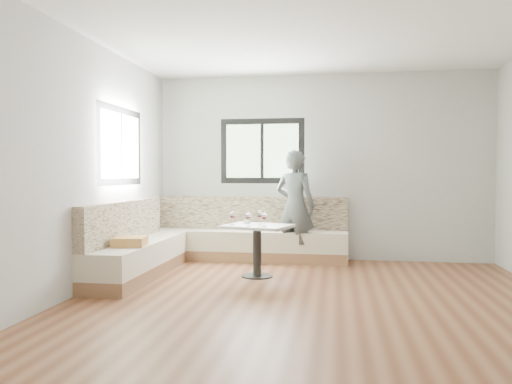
% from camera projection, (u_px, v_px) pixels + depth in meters
% --- Properties ---
extents(room, '(5.01, 5.01, 2.81)m').
position_uv_depth(room, '(307.00, 162.00, 5.17)').
color(room, brown).
rests_on(room, ground).
extents(banquette, '(2.90, 2.80, 0.95)m').
position_uv_depth(banquette, '(205.00, 243.00, 6.97)').
color(banquette, brown).
rests_on(banquette, ground).
extents(table, '(0.93, 0.81, 0.65)m').
position_uv_depth(table, '(257.00, 238.00, 6.26)').
color(table, black).
rests_on(table, ground).
extents(person, '(0.70, 0.58, 1.64)m').
position_uv_depth(person, '(295.00, 207.00, 7.23)').
color(person, '#4B5251').
rests_on(person, ground).
extents(olive_ramekin, '(0.09, 0.09, 0.04)m').
position_uv_depth(olive_ramekin, '(247.00, 222.00, 6.42)').
color(olive_ramekin, white).
rests_on(olive_ramekin, table).
extents(wine_glass_a, '(0.08, 0.08, 0.18)m').
position_uv_depth(wine_glass_a, '(232.00, 215.00, 6.25)').
color(wine_glass_a, white).
rests_on(wine_glass_a, table).
extents(wine_glass_b, '(0.08, 0.08, 0.18)m').
position_uv_depth(wine_glass_b, '(248.00, 216.00, 6.08)').
color(wine_glass_b, white).
rests_on(wine_glass_b, table).
extents(wine_glass_c, '(0.08, 0.08, 0.18)m').
position_uv_depth(wine_glass_c, '(264.00, 216.00, 6.05)').
color(wine_glass_c, white).
rests_on(wine_glass_c, table).
extents(wine_glass_d, '(0.08, 0.08, 0.18)m').
position_uv_depth(wine_glass_d, '(260.00, 214.00, 6.34)').
color(wine_glass_d, white).
rests_on(wine_glass_d, table).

